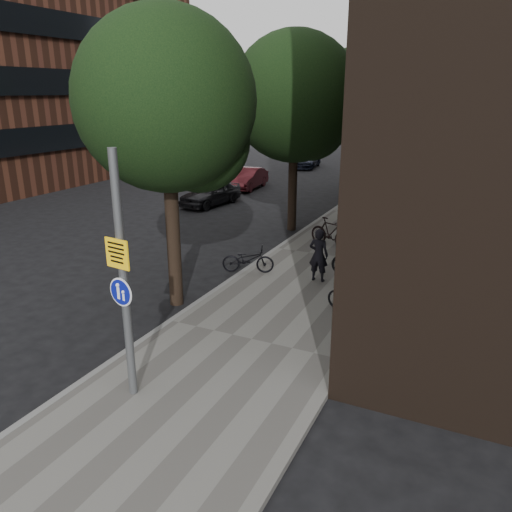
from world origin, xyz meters
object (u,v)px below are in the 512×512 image
Objects in this scene: parked_bike_facade_near at (354,299)px; parked_car_near at (211,193)px; pedestrian at (319,255)px; signpost at (124,279)px.

parked_car_near is at bearing 61.75° from parked_bike_facade_near.
pedestrian is 11.73m from parked_car_near.
signpost is at bearing 79.61° from pedestrian.
signpost reaches higher than parked_car_near.
pedestrian reaches higher than parked_bike_facade_near.
pedestrian is 1.04× the size of parked_bike_facade_near.
pedestrian is at bearing 56.69° from parked_bike_facade_near.
parked_bike_facade_near is at bearing -37.01° from parked_car_near.
parked_car_near is at bearing -44.30° from pedestrian.
signpost reaches higher than pedestrian.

